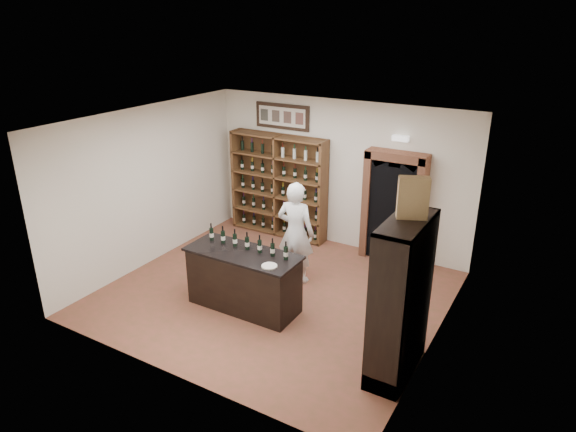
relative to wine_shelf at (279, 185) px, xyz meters
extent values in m
plane|color=brown|center=(1.30, -2.33, -1.10)|extent=(5.50, 5.50, 0.00)
plane|color=white|center=(1.30, -2.33, 1.90)|extent=(5.50, 5.50, 0.00)
cube|color=beige|center=(1.30, 0.17, 0.40)|extent=(5.50, 0.04, 3.00)
cube|color=beige|center=(-1.45, -2.33, 0.40)|extent=(0.04, 5.00, 3.00)
cube|color=beige|center=(4.05, -2.33, 0.40)|extent=(0.04, 5.00, 3.00)
cube|color=brown|center=(0.00, 0.14, 0.00)|extent=(2.20, 0.02, 2.20)
cube|color=brown|center=(-1.07, -0.04, 0.00)|extent=(0.06, 0.38, 2.20)
cube|color=brown|center=(1.07, -0.04, 0.00)|extent=(0.06, 0.38, 2.20)
cube|color=brown|center=(0.00, -0.04, 0.00)|extent=(0.04, 0.38, 2.20)
cube|color=brown|center=(0.00, -0.04, -1.06)|extent=(2.18, 0.38, 0.04)
cube|color=brown|center=(0.00, -0.04, -0.64)|extent=(2.18, 0.38, 0.04)
cube|color=brown|center=(0.00, -0.04, -0.21)|extent=(2.18, 0.38, 0.03)
cube|color=brown|center=(0.00, -0.04, 0.21)|extent=(2.18, 0.38, 0.04)
cube|color=brown|center=(0.00, -0.04, 0.64)|extent=(2.18, 0.38, 0.04)
cube|color=brown|center=(0.00, -0.04, 1.06)|extent=(2.18, 0.38, 0.04)
cube|color=black|center=(0.00, 0.14, 1.45)|extent=(1.25, 0.04, 0.52)
cube|color=black|center=(2.55, 0.00, -0.04)|extent=(0.97, 0.29, 2.05)
cube|color=#A76040|center=(2.04, -0.02, -0.02)|extent=(0.14, 0.35, 2.15)
cube|color=#A76040|center=(3.06, -0.02, -0.02)|extent=(0.14, 0.35, 2.15)
cube|color=#A76040|center=(2.55, -0.02, 0.99)|extent=(1.15, 0.35, 0.16)
cube|color=white|center=(2.55, 0.09, 1.30)|extent=(0.30, 0.10, 0.10)
cube|color=black|center=(1.10, -2.93, -0.63)|extent=(1.80, 0.70, 0.94)
cube|color=black|center=(1.10, -2.93, -0.12)|extent=(1.88, 0.78, 0.04)
cylinder|color=black|center=(0.38, -2.81, 0.01)|extent=(0.07, 0.07, 0.21)
cylinder|color=beige|center=(0.38, -2.81, -0.01)|extent=(0.07, 0.07, 0.07)
cylinder|color=black|center=(0.38, -2.81, 0.16)|extent=(0.03, 0.03, 0.09)
cylinder|color=black|center=(0.62, -2.81, 0.01)|extent=(0.07, 0.07, 0.21)
cylinder|color=beige|center=(0.62, -2.81, -0.01)|extent=(0.07, 0.07, 0.07)
cylinder|color=black|center=(0.62, -2.81, 0.16)|extent=(0.03, 0.03, 0.09)
cylinder|color=black|center=(0.86, -2.81, 0.01)|extent=(0.07, 0.07, 0.21)
cylinder|color=beige|center=(0.86, -2.81, -0.01)|extent=(0.07, 0.07, 0.07)
cylinder|color=black|center=(0.86, -2.81, 0.16)|extent=(0.03, 0.03, 0.09)
cylinder|color=black|center=(1.10, -2.81, 0.01)|extent=(0.07, 0.07, 0.21)
cylinder|color=beige|center=(1.10, -2.81, -0.01)|extent=(0.07, 0.07, 0.07)
cylinder|color=black|center=(1.10, -2.81, 0.16)|extent=(0.03, 0.03, 0.09)
cylinder|color=black|center=(1.34, -2.81, 0.01)|extent=(0.07, 0.07, 0.21)
cylinder|color=beige|center=(1.34, -2.81, -0.01)|extent=(0.07, 0.07, 0.07)
cylinder|color=black|center=(1.34, -2.81, 0.16)|extent=(0.03, 0.03, 0.09)
cylinder|color=black|center=(1.58, -2.81, 0.01)|extent=(0.07, 0.07, 0.21)
cylinder|color=beige|center=(1.58, -2.81, -0.01)|extent=(0.07, 0.07, 0.07)
cylinder|color=black|center=(1.58, -2.81, 0.16)|extent=(0.03, 0.03, 0.09)
cylinder|color=black|center=(1.82, -2.81, 0.01)|extent=(0.07, 0.07, 0.21)
cylinder|color=beige|center=(1.82, -2.81, -0.01)|extent=(0.07, 0.07, 0.07)
cylinder|color=black|center=(1.82, -2.81, 0.16)|extent=(0.03, 0.03, 0.09)
cube|color=black|center=(4.02, -3.23, 0.00)|extent=(0.02, 1.20, 2.20)
cube|color=black|center=(3.79, -3.81, 0.00)|extent=(0.48, 0.04, 2.20)
cube|color=black|center=(3.79, -2.65, 0.00)|extent=(0.48, 0.04, 2.20)
cube|color=black|center=(3.79, -3.23, 1.08)|extent=(0.48, 1.20, 0.04)
cube|color=black|center=(3.79, -3.23, -0.98)|extent=(0.48, 1.20, 0.24)
cube|color=black|center=(3.79, -3.23, -0.75)|extent=(0.48, 1.16, 0.03)
cube|color=black|center=(3.79, -3.23, -0.20)|extent=(0.48, 1.16, 0.03)
cube|color=black|center=(3.79, -3.23, 0.35)|extent=(0.48, 1.16, 0.03)
imported|color=white|center=(1.37, -1.70, -0.17)|extent=(0.72, 0.52, 1.86)
cylinder|color=beige|center=(1.73, -3.14, -0.09)|extent=(0.24, 0.24, 0.02)
cube|color=tan|center=(3.79, -3.13, 1.36)|extent=(0.40, 0.29, 0.52)
camera|label=1|loc=(5.43, -8.91, 3.44)|focal=32.00mm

